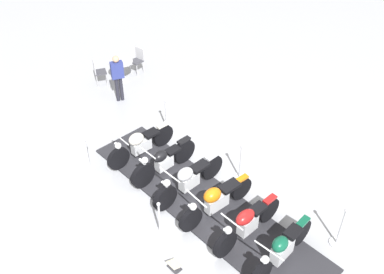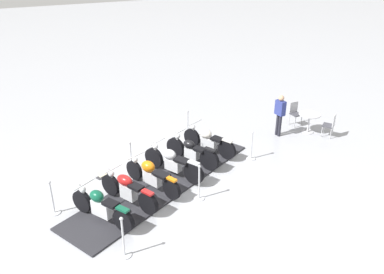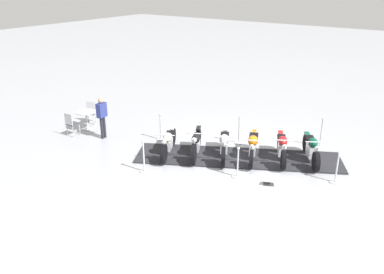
# 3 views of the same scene
# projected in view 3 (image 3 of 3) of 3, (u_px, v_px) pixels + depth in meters

# --- Properties ---
(ground_plane) EXTENTS (80.00, 80.00, 0.00)m
(ground_plane) POSITION_uv_depth(u_px,v_px,m) (238.00, 158.00, 14.17)
(ground_plane) COLOR #A8AAB2
(display_platform) EXTENTS (4.84, 7.11, 0.05)m
(display_platform) POSITION_uv_depth(u_px,v_px,m) (238.00, 158.00, 14.16)
(display_platform) COLOR #28282D
(display_platform) RESTS_ON ground_plane
(motorcycle_cream) EXTENTS (2.04, 1.17, 0.98)m
(motorcycle_cream) POSITION_uv_depth(u_px,v_px,m) (168.00, 142.00, 14.22)
(motorcycle_cream) COLOR black
(motorcycle_cream) RESTS_ON display_platform
(motorcycle_black) EXTENTS (1.96, 1.12, 1.04)m
(motorcycle_black) POSITION_uv_depth(u_px,v_px,m) (196.00, 144.00, 14.13)
(motorcycle_black) COLOR black
(motorcycle_black) RESTS_ON display_platform
(motorcycle_chrome) EXTENTS (2.12, 1.25, 1.03)m
(motorcycle_chrome) POSITION_uv_depth(u_px,v_px,m) (224.00, 144.00, 14.01)
(motorcycle_chrome) COLOR black
(motorcycle_chrome) RESTS_ON display_platform
(motorcycle_copper) EXTENTS (2.13, 1.12, 0.94)m
(motorcycle_copper) POSITION_uv_depth(u_px,v_px,m) (253.00, 146.00, 13.89)
(motorcycle_copper) COLOR black
(motorcycle_copper) RESTS_ON display_platform
(motorcycle_maroon) EXTENTS (1.98, 1.13, 0.97)m
(motorcycle_maroon) POSITION_uv_depth(u_px,v_px,m) (282.00, 147.00, 13.78)
(motorcycle_maroon) COLOR black
(motorcycle_maroon) RESTS_ON display_platform
(motorcycle_forest) EXTENTS (1.93, 1.26, 0.96)m
(motorcycle_forest) POSITION_uv_depth(u_px,v_px,m) (311.00, 149.00, 13.68)
(motorcycle_forest) COLOR black
(motorcycle_forest) RESTS_ON display_platform
(stanchion_left_rear) EXTENTS (0.34, 0.34, 1.15)m
(stanchion_left_rear) POSITION_uv_depth(u_px,v_px,m) (321.00, 138.00, 14.98)
(stanchion_left_rear) COLOR silver
(stanchion_left_rear) RESTS_ON ground_plane
(stanchion_left_mid) EXTENTS (0.34, 0.34, 1.14)m
(stanchion_left_mid) POSITION_uv_depth(u_px,v_px,m) (239.00, 134.00, 15.32)
(stanchion_left_mid) COLOR silver
(stanchion_left_mid) RESTS_ON ground_plane
(stanchion_right_rear) EXTENTS (0.34, 0.34, 1.06)m
(stanchion_right_rear) POSITION_uv_depth(u_px,v_px,m) (336.00, 173.00, 12.42)
(stanchion_right_rear) COLOR silver
(stanchion_right_rear) RESTS_ON ground_plane
(stanchion_left_front) EXTENTS (0.33, 0.33, 1.07)m
(stanchion_left_front) POSITION_uv_depth(u_px,v_px,m) (161.00, 131.00, 15.67)
(stanchion_left_front) COLOR silver
(stanchion_left_front) RESTS_ON ground_plane
(stanchion_right_front) EXTENTS (0.31, 0.31, 1.12)m
(stanchion_right_front) POSITION_uv_depth(u_px,v_px,m) (144.00, 161.00, 13.08)
(stanchion_right_front) COLOR silver
(stanchion_right_front) RESTS_ON ground_plane
(stanchion_right_mid) EXTENTS (0.34, 0.34, 1.03)m
(stanchion_right_mid) POSITION_uv_depth(u_px,v_px,m) (238.00, 168.00, 12.76)
(stanchion_right_mid) COLOR silver
(stanchion_right_mid) RESTS_ON ground_plane
(info_placard) EXTENTS (0.36, 0.37, 0.20)m
(info_placard) POSITION_uv_depth(u_px,v_px,m) (269.00, 183.00, 12.37)
(info_placard) COLOR #333338
(info_placard) RESTS_ON ground_plane
(cafe_table) EXTENTS (0.85, 0.85, 0.79)m
(cafe_table) POSITION_uv_depth(u_px,v_px,m) (86.00, 116.00, 16.58)
(cafe_table) COLOR #B7B7BC
(cafe_table) RESTS_ON ground_plane
(cafe_chair_near_table) EXTENTS (0.56, 0.56, 0.93)m
(cafe_chair_near_table) POSITION_uv_depth(u_px,v_px,m) (91.00, 111.00, 17.37)
(cafe_chair_near_table) COLOR #B7B7BC
(cafe_chair_near_table) RESTS_ON ground_plane
(cafe_chair_across_table) EXTENTS (0.42, 0.42, 0.96)m
(cafe_chair_across_table) POSITION_uv_depth(u_px,v_px,m) (71.00, 123.00, 15.95)
(cafe_chair_across_table) COLOR #B7B7BC
(cafe_chair_across_table) RESTS_ON ground_plane
(bystander_person) EXTENTS (0.42, 0.26, 1.66)m
(bystander_person) POSITION_uv_depth(u_px,v_px,m) (102.00, 114.00, 15.58)
(bystander_person) COLOR #23232D
(bystander_person) RESTS_ON ground_plane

